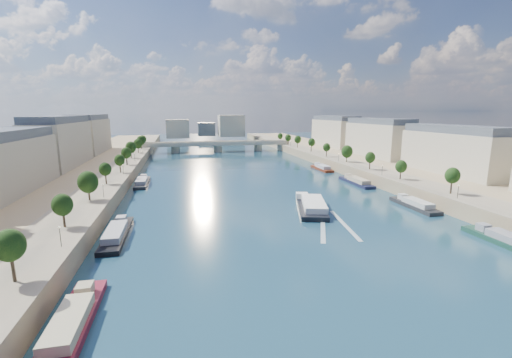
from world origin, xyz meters
name	(u,v)px	position (x,y,z in m)	size (l,w,h in m)	color
ground	(251,185)	(0.00, 100.00, 0.00)	(700.00, 700.00, 0.00)	#0B2333
quay_left	(66,188)	(-72.00, 100.00, 2.50)	(44.00, 520.00, 5.00)	#9E8460
quay_right	(400,173)	(72.00, 100.00, 2.50)	(44.00, 520.00, 5.00)	#9E8460
pave_left	(107,179)	(-57.00, 100.00, 5.05)	(14.00, 520.00, 0.10)	gray
pave_right	(372,169)	(57.00, 100.00, 5.05)	(14.00, 520.00, 0.10)	gray
trees_left	(113,165)	(-55.00, 102.00, 10.48)	(4.80, 268.80, 8.26)	#382B1E
trees_right	(358,155)	(55.00, 110.00, 10.48)	(4.80, 268.80, 8.26)	#382B1E
lamps_left	(115,177)	(-52.50, 90.00, 7.78)	(0.36, 200.36, 4.28)	black
lamps_right	(358,162)	(52.50, 105.00, 7.78)	(0.36, 200.36, 4.28)	black
buildings_left	(36,149)	(-85.00, 112.00, 16.45)	(16.00, 226.00, 23.20)	beige
buildings_right	(411,141)	(85.00, 112.00, 16.45)	(16.00, 226.00, 23.20)	beige
skyline	(210,127)	(3.19, 319.52, 14.66)	(79.00, 42.00, 22.00)	beige
bridge	(218,145)	(0.00, 225.39, 5.08)	(112.00, 12.00, 8.15)	#C1B79E
tour_barge	(311,206)	(11.75, 60.54, 1.07)	(15.60, 29.36, 3.83)	black
wake	(334,225)	(11.75, 43.95, 0.02)	(14.73, 25.86, 0.04)	silver
moored_barges_left	(108,252)	(-45.50, 36.01, 0.84)	(5.00, 161.34, 3.60)	#172032
moored_barges_right	(411,203)	(45.50, 56.67, 0.84)	(5.00, 161.86, 3.60)	black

